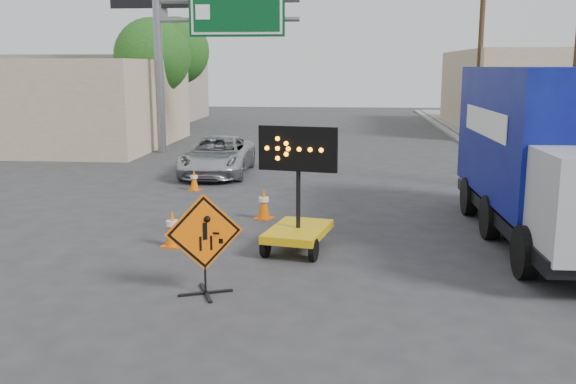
# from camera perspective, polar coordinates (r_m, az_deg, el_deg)

# --- Properties ---
(ground) EXTENTS (100.00, 100.00, 0.00)m
(ground) POSITION_cam_1_polar(r_m,az_deg,el_deg) (9.99, -4.13, -10.74)
(ground) COLOR #2D2D30
(ground) RESTS_ON ground
(curb_right) EXTENTS (0.40, 60.00, 0.12)m
(curb_right) POSITION_cam_1_polar(r_m,az_deg,el_deg) (25.06, 18.31, 2.19)
(curb_right) COLOR gray
(curb_right) RESTS_ON ground
(sidewalk_right) EXTENTS (4.00, 60.00, 0.15)m
(sidewalk_right) POSITION_cam_1_polar(r_m,az_deg,el_deg) (25.67, 23.32, 2.07)
(sidewalk_right) COLOR gray
(sidewalk_right) RESTS_ON ground
(storefront_left_near) EXTENTS (14.00, 10.00, 4.00)m
(storefront_left_near) POSITION_cam_1_polar(r_m,az_deg,el_deg) (33.08, -22.91, 7.31)
(storefront_left_near) COLOR #C2AE8C
(storefront_left_near) RESTS_ON ground
(storefront_left_far) EXTENTS (12.00, 10.00, 4.40)m
(storefront_left_far) POSITION_cam_1_polar(r_m,az_deg,el_deg) (46.24, -15.83, 8.86)
(storefront_left_far) COLOR gray
(storefront_left_far) RESTS_ON ground
(building_right_far) EXTENTS (10.00, 14.00, 4.60)m
(building_right_far) POSITION_cam_1_polar(r_m,az_deg,el_deg) (40.80, 21.88, 8.37)
(building_right_far) COLOR #C2AE8C
(building_right_far) RESTS_ON ground
(highway_gantry) EXTENTS (6.18, 0.38, 6.90)m
(highway_gantry) POSITION_cam_1_polar(r_m,az_deg,el_deg) (27.78, -7.33, 13.85)
(highway_gantry) COLOR slate
(highway_gantry) RESTS_ON ground
(utility_pole_far) EXTENTS (1.80, 0.26, 9.00)m
(utility_pole_far) POSITION_cam_1_polar(r_m,az_deg,el_deg) (33.77, 16.74, 12.33)
(utility_pole_far) COLOR #4D3A21
(utility_pole_far) RESTS_ON ground
(tree_left_near) EXTENTS (3.71, 3.71, 6.03)m
(tree_left_near) POSITION_cam_1_polar(r_m,az_deg,el_deg) (32.58, -11.96, 11.70)
(tree_left_near) COLOR #4D3A21
(tree_left_near) RESTS_ON ground
(tree_left_far) EXTENTS (4.10, 4.10, 6.66)m
(tree_left_far) POSITION_cam_1_polar(r_m,az_deg,el_deg) (40.55, -9.97, 12.23)
(tree_left_far) COLOR #4D3A21
(tree_left_far) RESTS_ON ground
(construction_sign) EXTENTS (1.20, 0.86, 1.70)m
(construction_sign) POSITION_cam_1_polar(r_m,az_deg,el_deg) (10.59, -7.44, -4.41)
(construction_sign) COLOR black
(construction_sign) RESTS_ON ground
(arrow_board) EXTENTS (1.60, 1.97, 2.55)m
(arrow_board) POSITION_cam_1_polar(r_m,az_deg,el_deg) (13.06, 0.91, -2.76)
(arrow_board) COLOR gold
(arrow_board) RESTS_ON ground
(pickup_truck) EXTENTS (2.29, 4.76, 1.31)m
(pickup_truck) POSITION_cam_1_polar(r_m,az_deg,el_deg) (22.39, -6.27, 3.22)
(pickup_truck) COLOR #B5B8BD
(pickup_truck) RESTS_ON ground
(box_truck) EXTENTS (2.59, 7.82, 3.70)m
(box_truck) POSITION_cam_1_polar(r_m,az_deg,el_deg) (14.71, 22.03, 2.35)
(box_truck) COLOR black
(box_truck) RESTS_ON ground
(cone_a) EXTENTS (0.48, 0.48, 0.79)m
(cone_a) POSITION_cam_1_polar(r_m,az_deg,el_deg) (13.61, -10.23, -3.17)
(cone_a) COLOR #F36005
(cone_a) RESTS_ON ground
(cone_b) EXTENTS (0.35, 0.35, 0.67)m
(cone_b) POSITION_cam_1_polar(r_m,az_deg,el_deg) (14.22, -6.18, -2.69)
(cone_b) COLOR #F36005
(cone_b) RESTS_ON ground
(cone_c) EXTENTS (0.51, 0.51, 0.77)m
(cone_c) POSITION_cam_1_polar(r_m,az_deg,el_deg) (15.80, -2.16, -1.04)
(cone_c) COLOR #F36005
(cone_c) RESTS_ON ground
(cone_d) EXTENTS (0.43, 0.43, 0.65)m
(cone_d) POSITION_cam_1_polar(r_m,az_deg,el_deg) (19.65, -8.34, 1.09)
(cone_d) COLOR #F36005
(cone_d) RESTS_ON ground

